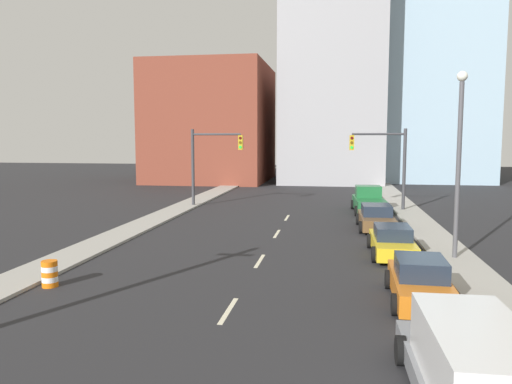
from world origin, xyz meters
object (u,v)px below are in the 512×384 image
object	(u,v)px
traffic_barrel	(50,274)
box_truck_gray	(474,373)
street_lamp	(459,152)
sedan_orange	(420,282)
traffic_signal_left	(207,157)
sedan_brown	(376,218)
traffic_signal_right	(388,158)
pickup_truck_green	(369,202)
sedan_yellow	(392,242)

from	to	relation	value
traffic_barrel	box_truck_gray	size ratio (longest dim) A/B	0.15
street_lamp	sedan_orange	world-z (taller)	street_lamp
traffic_signal_left	sedan_brown	size ratio (longest dim) A/B	1.29
traffic_signal_right	pickup_truck_green	world-z (taller)	traffic_signal_right
sedan_orange	traffic_barrel	bearing A→B (deg)	-177.09
box_truck_gray	traffic_signal_right	bearing A→B (deg)	87.05
traffic_signal_left	street_lamp	world-z (taller)	street_lamp
traffic_signal_left	sedan_brown	distance (m)	14.97
sedan_orange	sedan_brown	size ratio (longest dim) A/B	0.96
sedan_yellow	sedan_brown	xyz separation A→B (m)	(-0.21, 6.68, 0.03)
traffic_barrel	sedan_brown	xyz separation A→B (m)	(12.46, 13.60, 0.20)
box_truck_gray	sedan_yellow	xyz separation A→B (m)	(-0.06, 13.46, -0.26)
street_lamp	sedan_yellow	size ratio (longest dim) A/B	1.75
sedan_orange	sedan_yellow	bearing A→B (deg)	92.97
sedan_orange	pickup_truck_green	size ratio (longest dim) A/B	0.82
sedan_yellow	street_lamp	bearing A→B (deg)	-10.12
traffic_signal_left	traffic_signal_right	size ratio (longest dim) A/B	1.00
traffic_barrel	pickup_truck_green	distance (m)	24.00
traffic_signal_right	sedan_brown	distance (m)	8.68
pickup_truck_green	street_lamp	bearing A→B (deg)	-81.20
traffic_signal_left	box_truck_gray	xyz separation A→B (m)	(12.54, -28.08, -3.00)
traffic_signal_right	street_lamp	bearing A→B (deg)	-84.51
traffic_signal_left	street_lamp	distance (m)	21.34
pickup_truck_green	traffic_barrel	bearing A→B (deg)	-123.85
box_truck_gray	sedan_yellow	world-z (taller)	box_truck_gray
traffic_signal_right	box_truck_gray	distance (m)	28.27
street_lamp	sedan_orange	distance (m)	7.77
traffic_barrel	pickup_truck_green	world-z (taller)	pickup_truck_green
traffic_barrel	street_lamp	xyz separation A→B (m)	(15.28, 6.48, 4.26)
street_lamp	sedan_orange	bearing A→B (deg)	-111.64
sedan_yellow	sedan_brown	distance (m)	6.68
sedan_yellow	traffic_signal_left	bearing A→B (deg)	130.10
traffic_signal_left	sedan_brown	xyz separation A→B (m)	(12.27, -7.94, -3.23)
traffic_barrel	box_truck_gray	distance (m)	14.32
traffic_signal_left	traffic_signal_right	world-z (taller)	same
sedan_yellow	box_truck_gray	bearing A→B (deg)	-90.10
traffic_signal_right	box_truck_gray	xyz separation A→B (m)	(-1.10, -28.08, -3.00)
sedan_orange	pickup_truck_green	bearing A→B (deg)	92.52
pickup_truck_green	sedan_orange	bearing A→B (deg)	-91.49
traffic_barrel	sedan_brown	bearing A→B (deg)	47.51
sedan_brown	sedan_orange	bearing A→B (deg)	-89.49
street_lamp	pickup_truck_green	bearing A→B (deg)	101.35
traffic_barrel	sedan_brown	world-z (taller)	sedan_brown
traffic_signal_right	pickup_truck_green	size ratio (longest dim) A/B	1.10
traffic_signal_left	traffic_barrel	size ratio (longest dim) A/B	6.35
traffic_barrel	traffic_signal_left	bearing A→B (deg)	89.48
traffic_signal_left	pickup_truck_green	bearing A→B (deg)	-4.85
sedan_orange	sedan_brown	distance (m)	13.29
street_lamp	pickup_truck_green	world-z (taller)	street_lamp
traffic_barrel	sedan_orange	world-z (taller)	sedan_orange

